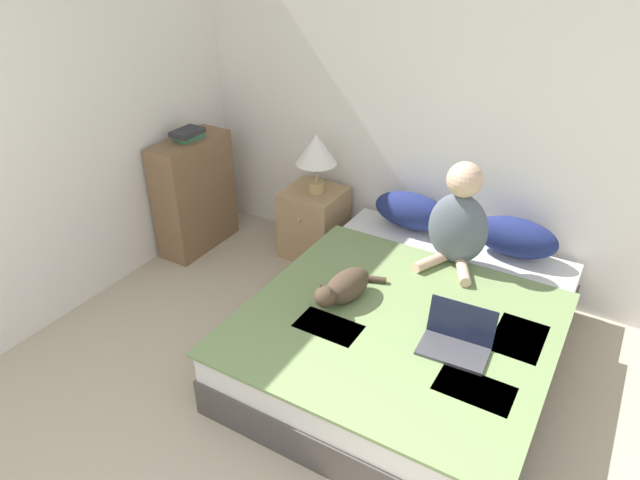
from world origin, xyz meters
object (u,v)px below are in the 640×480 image
Objects in this scene: bookshelf at (195,194)px; book_stack_top at (188,134)px; table_lamp at (316,151)px; pillow_far at (515,237)px; person_sitting at (459,221)px; cat_tabby at (344,287)px; pillow_near at (411,211)px; nightstand at (314,222)px; bed at (408,332)px; laptop_open at (456,341)px.

book_stack_top is at bearing 9.38° from bookshelf.
table_lamp is at bearing 21.53° from bookshelf.
bookshelf reaches higher than pillow_far.
person_sitting reaches higher than cat_tabby.
person_sitting is (0.42, -0.29, 0.17)m from pillow_near.
pillow_near is 1.20× the size of table_lamp.
nightstand is (-0.78, 0.96, -0.24)m from cat_tabby.
pillow_far is at bearing 42.96° from person_sitting.
bed is 3.66× the size of nightstand.
pillow_near reaches higher than nightstand.
bookshelf is (-1.66, 0.59, -0.06)m from cat_tabby.
cat_tabby is at bearing -50.65° from nightstand.
laptop_open is at bearing -34.59° from nightstand.
book_stack_top is at bearing -158.38° from table_lamp.
pillow_near is 0.79× the size of person_sitting.
bed is 0.99m from pillow_far.
nightstand is at bearing 141.97° from laptop_open.
person_sitting reaches higher than table_lamp.
table_lamp is (-1.16, 0.21, 0.16)m from person_sitting.
person_sitting is 1.26× the size of nightstand.
bed is at bearing -11.83° from book_stack_top.
cat_tabby is 2.21× the size of book_stack_top.
bed is 3.65× the size of pillow_near.
bookshelf is (-2.01, 0.42, 0.25)m from bed.
person_sitting reaches higher than book_stack_top.
nightstand is 0.97m from bookshelf.
cat_tabby is 1.76m from bookshelf.
nightstand is 1.16m from book_stack_top.
cat_tabby reaches higher than bed.
pillow_near is at bearing 119.84° from laptop_open.
book_stack_top reaches higher than bed.
table_lamp is (-1.47, -0.08, 0.33)m from pillow_far.
book_stack_top is (-0.90, -0.36, 0.08)m from table_lamp.
person_sitting is at bearing 84.20° from bed.
cat_tabby is at bearing 170.97° from laptop_open.
person_sitting is 1.29m from nightstand.
bookshelf is at bearing -170.62° from book_stack_top.
table_lamp reaches higher than nightstand.
table_lamp is at bearing 169.89° from person_sitting.
pillow_far is 1.51m from table_lamp.
table_lamp reaches higher than cat_tabby.
laptop_open is 1.81m from nightstand.
book_stack_top is at bearing 168.17° from bed.
pillow_near is at bearing -168.64° from cat_tabby.
bed is 8.26× the size of book_stack_top.
person_sitting is 0.76× the size of bookshelf.
bed is 5.46× the size of laptop_open.
table_lamp reaches higher than pillow_far.
book_stack_top reaches higher than cat_tabby.
bookshelf is (-2.07, -0.15, -0.26)m from person_sitting.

